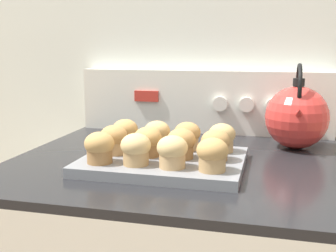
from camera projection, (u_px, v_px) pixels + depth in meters
wall_back at (207, 35)px, 1.31m from camera, size 8.00×0.05×2.40m
control_panel at (204, 102)px, 1.30m from camera, size 0.77×0.07×0.19m
muffin_pan at (164, 161)px, 0.94m from camera, size 0.35×0.27×0.02m
muffin_r0_c0 at (99, 147)px, 0.89m from camera, size 0.06×0.06×0.07m
muffin_r0_c1 at (136, 149)px, 0.87m from camera, size 0.06×0.06×0.07m
muffin_r0_c2 at (172, 151)px, 0.85m from camera, size 0.06×0.06×0.07m
muffin_r0_c3 at (212, 154)px, 0.83m from camera, size 0.06×0.06×0.07m
muffin_r1_c0 at (114, 139)px, 0.96m from camera, size 0.06×0.06×0.07m
muffin_r1_c1 at (148, 141)px, 0.94m from camera, size 0.06×0.06×0.07m
muffin_r1_c2 at (181, 143)px, 0.92m from camera, size 0.06×0.06×0.07m
muffin_r1_c3 at (215, 145)px, 0.91m from camera, size 0.06×0.06×0.07m
muffin_r2_c0 at (125, 132)px, 1.04m from camera, size 0.06×0.06×0.07m
muffin_r2_c1 at (157, 134)px, 1.02m from camera, size 0.06×0.06×0.07m
muffin_r2_c2 at (187, 136)px, 1.00m from camera, size 0.06×0.06×0.07m
muffin_r2_c3 at (222, 137)px, 0.98m from camera, size 0.06×0.06×0.07m
tea_kettle at (297, 116)px, 1.10m from camera, size 0.16×0.20×0.22m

